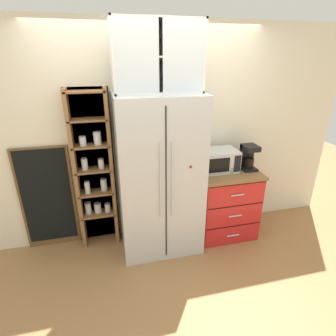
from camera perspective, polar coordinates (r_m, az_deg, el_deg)
ground_plane at (r=3.51m, az=-1.54°, el=-15.70°), size 10.64×10.64×0.00m
wall_back_cream at (r=3.27m, az=-3.28°, el=6.63°), size 4.95×0.10×2.55m
refrigerator at (r=3.05m, az=-1.82°, el=-1.76°), size 0.92×0.67×1.83m
pantry_shelf_column at (r=3.24m, az=-15.36°, el=-0.45°), size 0.47×0.24×1.88m
counter_cabinet at (r=3.56m, az=11.90°, el=-7.07°), size 0.75×0.60×0.88m
microwave at (r=3.31m, az=10.58°, el=1.65°), size 0.44×0.33×0.26m
coffee_maker at (r=3.43m, az=16.59°, el=2.29°), size 0.17×0.20×0.31m
mug_cream at (r=3.29m, az=13.13°, el=-0.28°), size 0.12×0.08×0.09m
mug_sage at (r=3.29m, az=13.13°, el=-0.40°), size 0.12×0.08×0.08m
bottle_cobalt at (r=3.37m, az=12.25°, el=1.58°), size 0.06×0.06×0.26m
bottle_amber at (r=3.39m, az=12.05°, el=1.73°), size 0.06×0.06×0.26m
upper_cabinet at (r=2.83m, az=-2.38°, el=22.39°), size 0.88×0.32×0.67m
chalkboard_menu at (r=3.46m, az=-24.09°, el=-5.89°), size 0.60×0.04×1.27m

